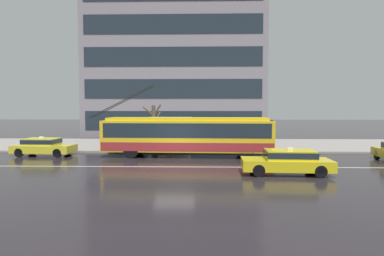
{
  "coord_description": "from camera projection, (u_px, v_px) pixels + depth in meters",
  "views": [
    {
      "loc": [
        1.57,
        -19.38,
        3.39
      ],
      "look_at": [
        1.02,
        2.88,
        2.03
      ],
      "focal_mm": 29.41,
      "sensor_mm": 36.0,
      "label": 1
    }
  ],
  "objects": [
    {
      "name": "ground_plane",
      "position": [
        175.0,
        163.0,
        19.58
      ],
      "size": [
        160.0,
        160.0,
        0.0
      ],
      "primitive_type": "plane",
      "color": "#272126"
    },
    {
      "name": "sidewalk_slab",
      "position": [
        183.0,
        145.0,
        29.14
      ],
      "size": [
        80.0,
        10.0,
        0.14
      ],
      "primitive_type": "cube",
      "color": "gray",
      "rests_on": "ground_plane"
    },
    {
      "name": "lane_centre_line",
      "position": [
        173.0,
        167.0,
        18.38
      ],
      "size": [
        72.0,
        0.14,
        0.01
      ],
      "primitive_type": "cube",
      "color": "silver",
      "rests_on": "ground_plane"
    },
    {
      "name": "trolleybus",
      "position": [
        188.0,
        135.0,
        22.44
      ],
      "size": [
        13.03,
        3.01,
        5.09
      ],
      "color": "yellow",
      "rests_on": "ground_plane"
    },
    {
      "name": "taxi_queued_behind_bus",
      "position": [
        43.0,
        146.0,
        22.78
      ],
      "size": [
        4.33,
        1.99,
        1.39
      ],
      "color": "yellow",
      "rests_on": "ground_plane"
    },
    {
      "name": "taxi_oncoming_far",
      "position": [
        287.0,
        161.0,
        16.31
      ],
      "size": [
        4.64,
        2.0,
        1.39
      ],
      "color": "yellow",
      "rests_on": "ground_plane"
    },
    {
      "name": "bus_shelter",
      "position": [
        170.0,
        125.0,
        26.01
      ],
      "size": [
        3.53,
        1.6,
        2.57
      ],
      "color": "gray",
      "rests_on": "sidewalk_slab"
    },
    {
      "name": "pedestrian_at_shelter",
      "position": [
        156.0,
        138.0,
        24.65
      ],
      "size": [
        0.47,
        0.47,
        1.7
      ],
      "color": "navy",
      "rests_on": "sidewalk_slab"
    },
    {
      "name": "pedestrian_approaching_curb",
      "position": [
        173.0,
        128.0,
        25.74
      ],
      "size": [
        1.48,
        1.48,
        2.0
      ],
      "color": "#4A453B",
      "rests_on": "sidewalk_slab"
    },
    {
      "name": "pedestrian_walking_past",
      "position": [
        145.0,
        129.0,
        25.33
      ],
      "size": [
        1.35,
        1.35,
        2.02
      ],
      "color": "#28364B",
      "rests_on": "sidewalk_slab"
    },
    {
      "name": "street_tree_bare",
      "position": [
        154.0,
        123.0,
        26.62
      ],
      "size": [
        1.75,
        1.23,
        3.63
      ],
      "color": "#4D432E",
      "rests_on": "sidewalk_slab"
    },
    {
      "name": "office_tower_corner_left",
      "position": [
        177.0,
        64.0,
        43.1
      ],
      "size": [
        22.27,
        14.16,
        18.98
      ],
      "color": "gray",
      "rests_on": "ground_plane"
    }
  ]
}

